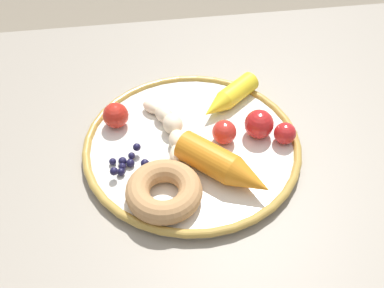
# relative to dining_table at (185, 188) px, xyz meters

# --- Properties ---
(dining_table) EXTENTS (1.28, 0.74, 0.74)m
(dining_table) POSITION_rel_dining_table_xyz_m (0.00, 0.00, 0.00)
(dining_table) COLOR gray
(dining_table) RESTS_ON ground_plane
(plate) EXTENTS (0.32, 0.32, 0.02)m
(plate) POSITION_rel_dining_table_xyz_m (-0.01, -0.00, 0.10)
(plate) COLOR white
(plate) RESTS_ON dining_table
(banana) EXTENTS (0.06, 0.14, 0.03)m
(banana) POSITION_rel_dining_table_xyz_m (0.02, -0.03, 0.11)
(banana) COLOR beige
(banana) RESTS_ON plate
(carrot_orange) EXTENTS (0.13, 0.13, 0.04)m
(carrot_orange) POSITION_rel_dining_table_xyz_m (-0.05, 0.07, 0.12)
(carrot_orange) COLOR orange
(carrot_orange) RESTS_ON plate
(carrot_yellow) EXTENTS (0.11, 0.10, 0.03)m
(carrot_yellow) POSITION_rel_dining_table_xyz_m (-0.08, -0.08, 0.12)
(carrot_yellow) COLOR yellow
(carrot_yellow) RESTS_ON plate
(donut) EXTENTS (0.13, 0.13, 0.03)m
(donut) POSITION_rel_dining_table_xyz_m (0.04, 0.09, 0.12)
(donut) COLOR tan
(donut) RESTS_ON plate
(blueberry_pile) EXTENTS (0.06, 0.05, 0.02)m
(blueberry_pile) POSITION_rel_dining_table_xyz_m (0.08, 0.03, 0.11)
(blueberry_pile) COLOR #191638
(blueberry_pile) RESTS_ON plate
(tomato_near) EXTENTS (0.04, 0.04, 0.04)m
(tomato_near) POSITION_rel_dining_table_xyz_m (0.10, -0.06, 0.12)
(tomato_near) COLOR red
(tomato_near) RESTS_ON plate
(tomato_mid) EXTENTS (0.04, 0.04, 0.04)m
(tomato_mid) POSITION_rel_dining_table_xyz_m (-0.11, -0.01, 0.12)
(tomato_mid) COLOR red
(tomato_mid) RESTS_ON plate
(tomato_far) EXTENTS (0.03, 0.03, 0.03)m
(tomato_far) POSITION_rel_dining_table_xyz_m (-0.15, 0.01, 0.12)
(tomato_far) COLOR red
(tomato_far) RESTS_ON plate
(tomato_extra) EXTENTS (0.04, 0.04, 0.04)m
(tomato_extra) POSITION_rel_dining_table_xyz_m (-0.06, 0.00, 0.12)
(tomato_extra) COLOR red
(tomato_extra) RESTS_ON plate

